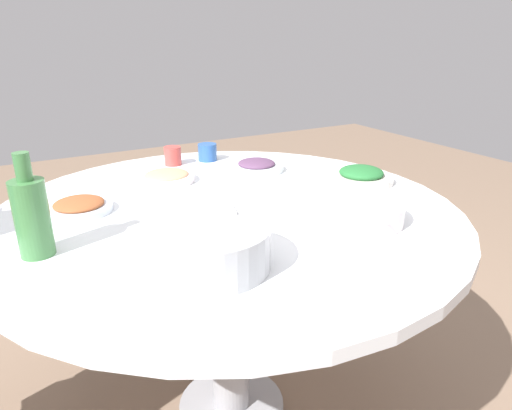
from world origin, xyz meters
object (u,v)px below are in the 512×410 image
Objects in this scene: soup_bowl at (357,212)px; green_bottle at (32,215)px; round_dining_table at (228,241)px; dish_shrimp at (167,177)px; tea_cup_near at (173,156)px; rice_bowl at (209,246)px; dish_greens at (362,176)px; dish_eggplant at (257,166)px; dish_stirfry at (79,206)px; tea_cup_far at (207,152)px.

soup_bowl is 0.83m from green_bottle.
green_bottle is (-0.53, -0.06, 0.21)m from round_dining_table.
green_bottle is (-0.45, -0.39, 0.08)m from dish_shrimp.
rice_bowl is at bearing -104.36° from tea_cup_near.
dish_greens is 0.73m from tea_cup_near.
round_dining_table is 0.41m from soup_bowl.
rice_bowl is 3.76× the size of tea_cup_near.
green_bottle is at bearing -139.05° from dish_shrimp.
rice_bowl is 1.33× the size of dish_eggplant.
dish_greens is at bearing 23.38° from rice_bowl.
dish_shrimp is 2.66× the size of tea_cup_near.
dish_stirfry is at bearing 61.15° from green_bottle.
dish_stirfry is 2.54× the size of tea_cup_far.
soup_bowl is at bearing -90.24° from dish_eggplant.
soup_bowl is 1.14× the size of green_bottle.
tea_cup_far is at bearing 31.40° from dish_stirfry.
round_dining_table is at bearing -25.23° from dish_stirfry.
tea_cup_far is (0.69, 0.59, -0.07)m from green_bottle.
soup_bowl reaches higher than dish_shrimp.
dish_eggplant is (0.34, -0.03, -0.00)m from dish_shrimp.
dish_shrimp and dish_stirfry have the same top height.
tea_cup_far is at bearing -2.33° from tea_cup_near.
soup_bowl reaches higher than dish_greens.
rice_bowl reaches higher than tea_cup_far.
rice_bowl is at bearing -127.12° from dish_eggplant.
soup_bowl reaches higher than round_dining_table.
soup_bowl is at bearing 5.53° from rice_bowl.
rice_bowl is 1.42× the size of dish_shrimp.
dish_shrimp is (0.12, 0.65, -0.03)m from rice_bowl.
round_dining_table is at bearing 6.47° from green_bottle.
dish_eggplant is at bearing -42.64° from tea_cup_near.
dish_shrimp is (-0.07, 0.33, 0.13)m from round_dining_table.
tea_cup_far reaches higher than dish_stirfry.
green_bottle is at bearing -118.85° from dish_stirfry.
dish_stirfry is (-0.66, -0.12, -0.00)m from dish_eggplant.
dish_greens is (0.25, 0.27, -0.01)m from soup_bowl.
dish_shrimp is 0.61m from green_bottle.
rice_bowl is 0.87m from tea_cup_near.
round_dining_table is 0.43m from dish_eggplant.
dish_shrimp is at bearing 150.38° from dish_greens.
dish_shrimp is 0.69m from dish_greens.
round_dining_table is at bearing 58.28° from rice_bowl.
green_bottle is at bearing -139.84° from tea_cup_far.
soup_bowl is 3.87× the size of tea_cup_near.
soup_bowl is at bearing -72.84° from tea_cup_near.
dish_greens is (0.60, -0.34, 0.00)m from dish_shrimp.
round_dining_table is 4.93× the size of soup_bowl.
soup_bowl is 0.37m from dish_greens.
tea_cup_far is (-0.36, 0.53, 0.01)m from dish_greens.
dish_greens is at bearing 3.01° from green_bottle.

